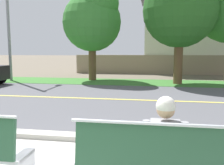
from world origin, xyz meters
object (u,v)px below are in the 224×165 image
(shade_tree_left, at_px, (183,5))
(streetlamp, at_px, (9,6))
(shade_tree_far_left, at_px, (93,18))
(seated_person_grey, at_px, (164,142))

(shade_tree_left, bearing_deg, streetlamp, 179.24)
(streetlamp, relative_size, shade_tree_far_left, 1.35)
(shade_tree_far_left, bearing_deg, streetlamp, -170.44)
(streetlamp, relative_size, shade_tree_left, 1.21)
(seated_person_grey, bearing_deg, streetlamp, 128.23)
(seated_person_grey, bearing_deg, shade_tree_left, 83.14)
(streetlamp, distance_m, shade_tree_far_left, 4.82)
(shade_tree_far_left, bearing_deg, seated_person_grey, -72.45)
(shade_tree_far_left, bearing_deg, shade_tree_left, -10.78)
(shade_tree_far_left, distance_m, shade_tree_left, 4.93)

